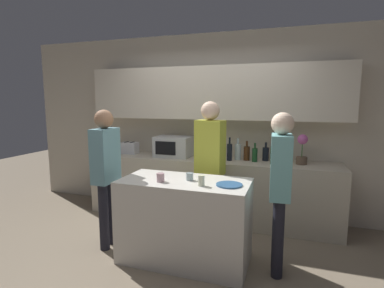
# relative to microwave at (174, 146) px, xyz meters

# --- Properties ---
(ground_plane) EXTENTS (14.00, 14.00, 0.00)m
(ground_plane) POSITION_rel_microwave_xyz_m (0.55, -1.40, -1.04)
(ground_plane) COLOR #7F705B
(back_wall) EXTENTS (6.40, 0.40, 2.70)m
(back_wall) POSITION_rel_microwave_xyz_m (0.55, 0.26, 0.50)
(back_wall) COLOR beige
(back_wall) RESTS_ON ground_plane
(back_counter) EXTENTS (3.60, 0.62, 0.89)m
(back_counter) POSITION_rel_microwave_xyz_m (0.55, -0.01, -0.60)
(back_counter) COLOR #B7AD99
(back_counter) RESTS_ON ground_plane
(kitchen_island) EXTENTS (1.36, 0.66, 0.89)m
(kitchen_island) POSITION_rel_microwave_xyz_m (0.62, -1.23, -0.60)
(kitchen_island) COLOR beige
(kitchen_island) RESTS_ON ground_plane
(microwave) EXTENTS (0.52, 0.39, 0.30)m
(microwave) POSITION_rel_microwave_xyz_m (0.00, 0.00, 0.00)
(microwave) COLOR #B7BABC
(microwave) RESTS_ON back_counter
(toaster) EXTENTS (0.26, 0.16, 0.18)m
(toaster) POSITION_rel_microwave_xyz_m (-0.75, 0.00, -0.06)
(toaster) COLOR silver
(toaster) RESTS_ON back_counter
(potted_plant) EXTENTS (0.14, 0.14, 0.40)m
(potted_plant) POSITION_rel_microwave_xyz_m (1.80, 0.00, 0.05)
(potted_plant) COLOR brown
(potted_plant) RESTS_ON back_counter
(bottle_0) EXTENTS (0.07, 0.07, 0.33)m
(bottle_0) POSITION_rel_microwave_xyz_m (0.86, -0.05, -0.03)
(bottle_0) COLOR black
(bottle_0) RESTS_ON back_counter
(bottle_1) EXTENTS (0.09, 0.09, 0.31)m
(bottle_1) POSITION_rel_microwave_xyz_m (0.96, 0.05, -0.03)
(bottle_1) COLOR silver
(bottle_1) RESTS_ON back_counter
(bottle_2) EXTENTS (0.09, 0.09, 0.27)m
(bottle_2) POSITION_rel_microwave_xyz_m (1.08, 0.04, -0.05)
(bottle_2) COLOR #472814
(bottle_2) RESTS_ON back_counter
(bottle_3) EXTENTS (0.07, 0.07, 0.26)m
(bottle_3) POSITION_rel_microwave_xyz_m (1.20, -0.02, -0.05)
(bottle_3) COLOR #194723
(bottle_3) RESTS_ON back_counter
(bottle_4) EXTENTS (0.09, 0.09, 0.26)m
(bottle_4) POSITION_rel_microwave_xyz_m (1.33, 0.10, -0.05)
(bottle_4) COLOR black
(bottle_4) RESTS_ON back_counter
(bottle_5) EXTENTS (0.06, 0.06, 0.33)m
(bottle_5) POSITION_rel_microwave_xyz_m (1.44, -0.11, -0.03)
(bottle_5) COLOR #194723
(bottle_5) RESTS_ON back_counter
(bottle_6) EXTENTS (0.08, 0.08, 0.30)m
(bottle_6) POSITION_rel_microwave_xyz_m (1.57, 0.09, -0.03)
(bottle_6) COLOR #194723
(bottle_6) RESTS_ON back_counter
(plate_on_island) EXTENTS (0.26, 0.26, 0.01)m
(plate_on_island) POSITION_rel_microwave_xyz_m (1.10, -1.27, -0.14)
(plate_on_island) COLOR #2D5684
(plate_on_island) RESTS_ON kitchen_island
(cup_0) EXTENTS (0.08, 0.08, 0.09)m
(cup_0) POSITION_rel_microwave_xyz_m (0.40, -1.36, -0.11)
(cup_0) COLOR #BC939B
(cup_0) RESTS_ON kitchen_island
(cup_1) EXTENTS (0.07, 0.07, 0.11)m
(cup_1) POSITION_rel_microwave_xyz_m (0.84, -1.37, -0.10)
(cup_1) COLOR beige
(cup_1) RESTS_ON kitchen_island
(cup_2) EXTENTS (0.08, 0.08, 0.08)m
(cup_2) POSITION_rel_microwave_xyz_m (0.67, -1.21, -0.11)
(cup_2) COLOR #92A3A5
(cup_2) RESTS_ON kitchen_island
(person_left) EXTENTS (0.37, 0.25, 1.71)m
(person_left) POSITION_rel_microwave_xyz_m (0.73, -0.64, -0.02)
(person_left) COLOR black
(person_left) RESTS_ON ground_plane
(person_center) EXTENTS (0.21, 0.35, 1.61)m
(person_center) POSITION_rel_microwave_xyz_m (1.58, -1.17, -0.09)
(person_center) COLOR black
(person_center) RESTS_ON ground_plane
(person_right) EXTENTS (0.21, 0.34, 1.62)m
(person_right) POSITION_rel_microwave_xyz_m (-0.34, -1.22, -0.08)
(person_right) COLOR black
(person_right) RESTS_ON ground_plane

